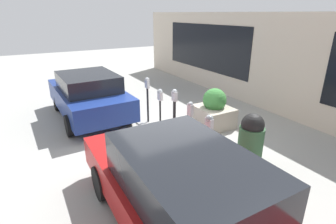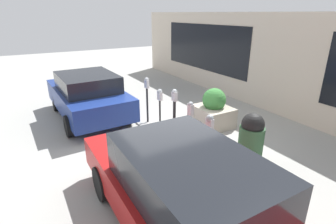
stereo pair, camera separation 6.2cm
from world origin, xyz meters
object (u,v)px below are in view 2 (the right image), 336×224
Objects in this scene: parking_meter_fourth at (160,100)px; parked_car_middle at (88,95)px; trash_bin at (251,139)px; planter_box at (213,111)px; parking_meter_second at (190,122)px; parking_meter_nearest at (209,127)px; parking_meter_middle at (174,109)px; parking_meter_farthest at (147,91)px; parked_car_front at (185,194)px.

parked_car_middle is at bearing 35.82° from parking_meter_fourth.
parking_meter_fourth is 1.05× the size of trash_bin.
parking_meter_second is at bearing 124.03° from planter_box.
trash_bin is (-2.12, 0.64, 0.12)m from planter_box.
parking_meter_nearest is 0.99× the size of parking_meter_fourth.
parking_meter_second is at bearing 178.71° from parking_meter_fourth.
parking_meter_middle reaches higher than trash_bin.
parked_car_middle reaches higher than parking_meter_second.
parking_meter_second is 0.94× the size of parking_meter_farthest.
parked_car_front is (-2.08, 1.52, -0.07)m from parking_meter_second.
parking_meter_fourth reaches higher than parking_meter_nearest.
parking_meter_second reaches higher than trash_bin.
parked_car_front reaches higher than parked_car_middle.
parking_meter_middle is at bearing 28.19° from trash_bin.
planter_box is at bearing -128.54° from parking_meter_farthest.
parked_car_front is 3.86× the size of trash_bin.
trash_bin is at bearing -135.21° from parking_meter_second.
parking_meter_farthest is 2.15m from planter_box.
parking_meter_middle reaches higher than parking_meter_fourth.
parking_meter_farthest is at bearing 1.45° from parking_meter_fourth.
trash_bin is (-3.42, -0.99, -0.42)m from parking_meter_farthest.
parking_meter_middle reaches higher than parking_meter_farthest.
parking_meter_nearest is at bearing -179.82° from parking_meter_middle.
parked_car_front is 1.18× the size of parked_car_middle.
parked_car_middle reaches higher than trash_bin.
parking_meter_farthest is (2.40, -0.02, 0.18)m from parking_meter_second.
parking_meter_fourth is 0.32× the size of parked_car_middle.
parking_meter_farthest is at bearing 0.80° from parking_meter_middle.
parking_meter_farthest reaches higher than parking_meter_second.
parked_car_middle reaches higher than parking_meter_fourth.
parked_car_middle is at bearing 48.87° from parking_meter_farthest.
planter_box is (1.78, -1.60, -0.49)m from parking_meter_nearest.
parking_meter_nearest is 2.27m from parking_meter_fourth.
parked_car_middle is at bearing 19.37° from parking_meter_nearest.
parked_car_middle is (1.33, 1.52, -0.26)m from parking_meter_farthest.
parking_meter_middle is 1.15× the size of parking_meter_fourth.
parking_meter_second is 1.60m from parking_meter_fourth.
parking_meter_nearest is 2.12m from parked_car_front.
parking_meter_second is at bearing -35.96° from parked_car_front.
planter_box is at bearing -44.54° from parked_car_front.
parking_meter_second is at bearing 44.79° from trash_bin.
parking_meter_farthest is 0.31× the size of parked_car_front.
trash_bin is at bearing -159.64° from parking_meter_fourth.
parking_meter_second is 0.93× the size of parking_meter_middle.
parking_meter_second is 1.07× the size of parking_meter_fourth.
parking_meter_farthest reaches higher than parking_meter_fourth.
parking_meter_farthest is at bearing -133.08° from parked_car_middle.
parking_meter_farthest is at bearing 16.14° from trash_bin.
parked_car_front is at bearing 112.94° from trash_bin.
parked_car_middle reaches higher than parking_meter_nearest.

